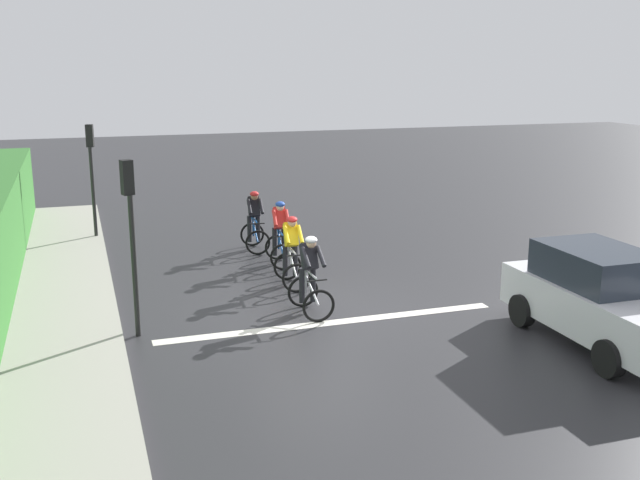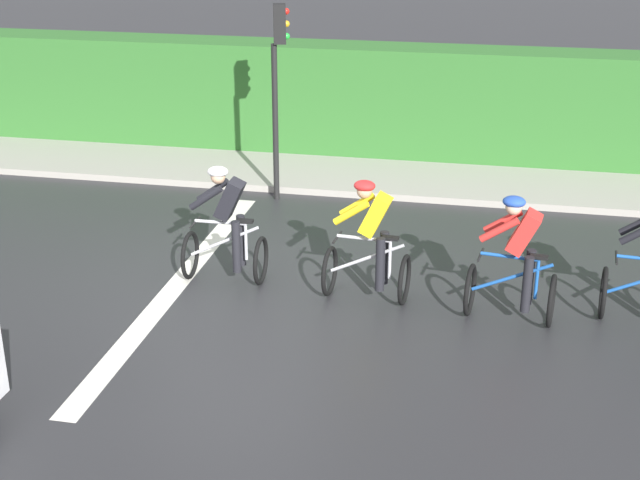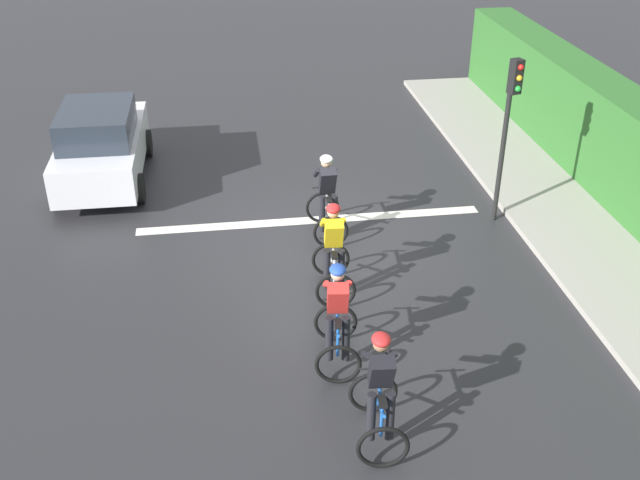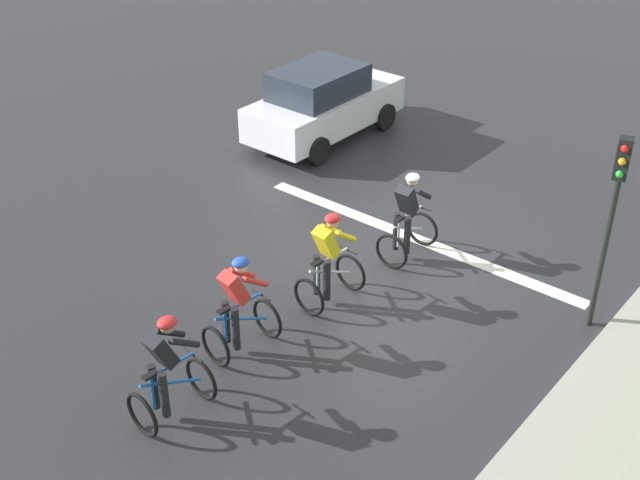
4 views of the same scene
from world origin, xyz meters
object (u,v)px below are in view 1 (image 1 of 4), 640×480
traffic_light_near_crossing (130,221)px  traffic_light_far_junction (92,164)px  cyclist_fourth (310,277)px  cyclist_second (280,234)px  cyclist_lead (254,222)px  cyclist_mid (292,252)px  car_white (601,298)px

traffic_light_near_crossing → traffic_light_far_junction: 8.42m
cyclist_fourth → cyclist_second: bearing=83.6°
cyclist_lead → traffic_light_far_junction: bearing=146.4°
cyclist_fourth → cyclist_lead: bearing=88.3°
cyclist_second → cyclist_mid: size_ratio=1.00×
cyclist_mid → traffic_light_near_crossing: (-3.69, -2.14, 1.43)m
car_white → traffic_light_far_junction: 14.37m
cyclist_lead → cyclist_second: (0.27, -1.67, 0.00)m
traffic_light_far_junction → cyclist_fourth: bearing=-64.5°
cyclist_fourth → traffic_light_near_crossing: traffic_light_near_crossing is taller
cyclist_mid → traffic_light_far_junction: size_ratio=0.50×
cyclist_lead → traffic_light_far_junction: (-4.11, 2.73, 1.43)m
cyclist_lead → car_white: car_white is taller
cyclist_lead → car_white: 9.81m
cyclist_lead → cyclist_second: 1.69m
cyclist_lead → cyclist_fourth: size_ratio=1.00×
cyclist_lead → cyclist_second: bearing=-80.8°
cyclist_mid → cyclist_fourth: size_ratio=1.00×
cyclist_lead → car_white: size_ratio=0.40×
cyclist_lead → cyclist_mid: same height
cyclist_mid → cyclist_fourth: (-0.19, -2.02, 0.00)m
cyclist_mid → traffic_light_near_crossing: size_ratio=0.50×
cyclist_fourth → car_white: 5.58m
cyclist_second → car_white: bearing=-59.9°
car_white → cyclist_fourth: bearing=144.7°
cyclist_second → cyclist_mid: (-0.24, -1.87, 0.00)m
cyclist_second → car_white: 8.22m
cyclist_lead → traffic_light_near_crossing: 6.91m
cyclist_second → traffic_light_near_crossing: (-3.93, -4.01, 1.43)m
car_white → traffic_light_near_crossing: 8.73m
traffic_light_near_crossing → cyclist_mid: bearing=30.1°
cyclist_second → traffic_light_far_junction: 6.37m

